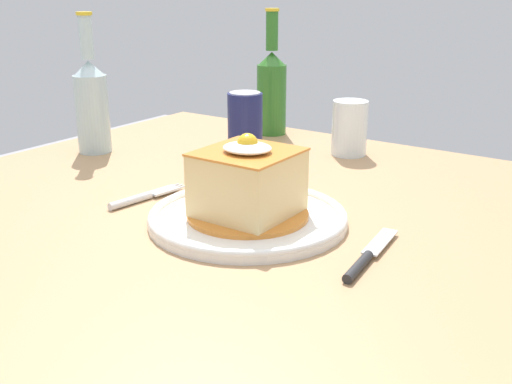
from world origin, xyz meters
TOP-DOWN VIEW (x-y plane):
  - dining_table at (0.00, 0.00)m, footprint 1.15×0.98m
  - main_plate at (0.01, -0.05)m, footprint 0.28×0.28m
  - sandwich_meal at (0.01, -0.05)m, footprint 0.17×0.17m
  - fork at (-0.18, -0.07)m, footprint 0.03×0.14m
  - knife at (0.20, -0.08)m, footprint 0.03×0.17m
  - soda_can at (-0.19, 0.23)m, footprint 0.07×0.07m
  - beer_bottle_green at (-0.26, 0.42)m, footprint 0.06×0.06m
  - beer_bottle_clear at (-0.46, 0.09)m, footprint 0.06×0.06m
  - drinking_glass at (-0.04, 0.36)m, footprint 0.07×0.07m

SIDE VIEW (x-z plane):
  - dining_table at x=0.00m, z-range 0.26..0.98m
  - knife at x=0.20m, z-range 0.72..0.73m
  - fork at x=-0.18m, z-range 0.72..0.73m
  - main_plate at x=0.01m, z-range 0.72..0.74m
  - drinking_glass at x=-0.04m, z-range 0.72..0.82m
  - sandwich_meal at x=0.01m, z-range 0.72..0.84m
  - soda_can at x=-0.19m, z-range 0.72..0.85m
  - beer_bottle_green at x=-0.26m, z-range 0.69..0.96m
  - beer_bottle_clear at x=-0.46m, z-range 0.69..0.96m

